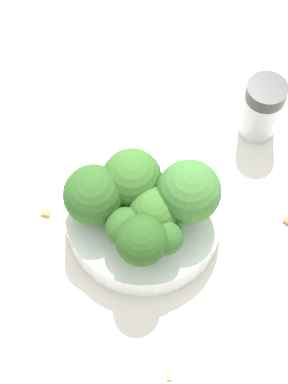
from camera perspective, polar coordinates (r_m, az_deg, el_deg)
The scene contains 13 objects.
ground_plane at distance 0.64m, azimuth 0.00°, elevation -2.86°, with size 3.00×3.00×0.00m, color silver.
bowl at distance 0.62m, azimuth 0.00°, elevation -2.21°, with size 0.15×0.15×0.03m, color silver.
broccoli_floret_0 at distance 0.57m, azimuth 1.85°, elevation -4.08°, with size 0.03×0.03×0.05m.
broccoli_floret_1 at distance 0.58m, azimuth -1.07°, elevation 1.17°, with size 0.06×0.06×0.06m.
broccoli_floret_2 at distance 0.57m, azimuth -1.73°, elevation -3.20°, with size 0.04×0.04×0.05m.
broccoli_floret_3 at distance 0.57m, azimuth 4.00°, elevation 0.01°, with size 0.06×0.06×0.07m.
broccoli_floret_4 at distance 0.55m, azimuth -0.22°, elevation -4.42°, with size 0.05×0.05×0.06m.
broccoli_floret_5 at distance 0.58m, azimuth -4.47°, elevation -0.33°, with size 0.06×0.06×0.06m.
broccoli_floret_6 at distance 0.57m, azimuth 0.96°, elevation -1.92°, with size 0.05×0.05×0.05m.
pepper_shaker at distance 0.67m, azimuth 10.43°, elevation 7.29°, with size 0.04×0.04×0.08m.
almond_crumb_0 at distance 0.65m, azimuth 12.71°, elevation -2.51°, with size 0.01×0.01×0.01m, color olive.
almond_crumb_1 at distance 0.59m, azimuth 2.23°, elevation -16.08°, with size 0.01×0.00×0.01m, color tan.
almond_crumb_2 at distance 0.65m, azimuth -8.76°, elevation -1.78°, with size 0.01×0.01×0.01m, color #AD7F4C.
Camera 1 is at (-0.23, -0.12, 0.58)m, focal length 60.00 mm.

